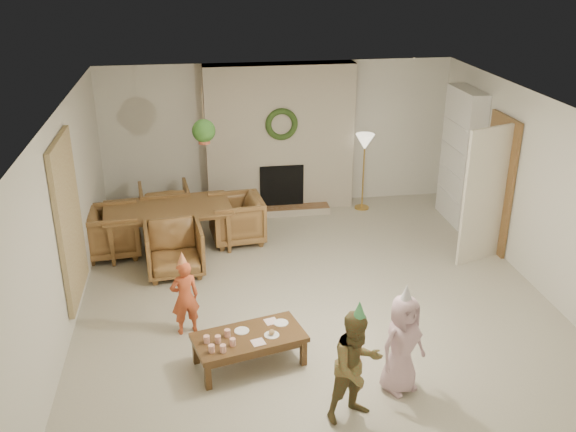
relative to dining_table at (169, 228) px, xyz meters
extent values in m
plane|color=#B7B29E|center=(1.89, -1.88, -0.33)|extent=(7.00, 7.00, 0.00)
plane|color=white|center=(1.89, -1.88, 2.17)|extent=(7.00, 7.00, 0.00)
plane|color=silver|center=(1.89, 1.62, 0.92)|extent=(7.00, 0.00, 7.00)
plane|color=silver|center=(1.89, -5.38, 0.92)|extent=(7.00, 0.00, 7.00)
plane|color=silver|center=(-1.11, -1.88, 0.92)|extent=(0.00, 7.00, 7.00)
plane|color=silver|center=(4.89, -1.88, 0.92)|extent=(0.00, 7.00, 7.00)
cube|color=#552116|center=(1.89, 1.42, 0.92)|extent=(2.50, 0.40, 2.50)
cube|color=brown|center=(1.89, 1.07, -0.27)|extent=(1.60, 0.30, 0.12)
cube|color=black|center=(1.89, 1.24, 0.12)|extent=(0.75, 0.12, 0.75)
torus|color=#244118|center=(1.89, 1.19, 1.22)|extent=(0.54, 0.10, 0.54)
cylinder|color=gold|center=(3.30, 1.12, -0.32)|extent=(0.25, 0.25, 0.03)
cylinder|color=gold|center=(3.30, 1.12, 0.30)|extent=(0.03, 0.03, 1.21)
cone|color=beige|center=(3.30, 1.12, 0.88)|extent=(0.32, 0.32, 0.27)
cube|color=white|center=(4.73, 0.42, 0.77)|extent=(0.30, 1.00, 2.20)
cube|color=white|center=(4.71, 0.42, 0.12)|extent=(0.30, 0.92, 0.03)
cube|color=white|center=(4.71, 0.42, 0.52)|extent=(0.30, 0.92, 0.03)
cube|color=white|center=(4.71, 0.42, 0.92)|extent=(0.30, 0.92, 0.03)
cube|color=white|center=(4.71, 0.42, 1.32)|extent=(0.30, 0.92, 0.03)
cube|color=#AE2031|center=(4.69, 0.27, 0.26)|extent=(0.20, 0.40, 0.24)
cube|color=#295696|center=(4.69, 0.47, 0.66)|extent=(0.20, 0.44, 0.24)
cube|color=#A06422|center=(4.69, 0.32, 1.05)|extent=(0.20, 0.36, 0.22)
cube|color=brown|center=(4.85, -0.68, 0.69)|extent=(0.05, 0.86, 2.04)
cube|color=beige|center=(4.47, -1.06, 0.67)|extent=(0.77, 0.32, 2.00)
cube|color=#BDB285|center=(-1.07, -1.68, 0.92)|extent=(0.06, 1.20, 2.00)
imported|color=brown|center=(0.00, 0.00, 0.00)|extent=(1.97, 1.23, 0.66)
imported|color=brown|center=(0.08, -0.82, 0.03)|extent=(0.85, 0.87, 0.73)
imported|color=brown|center=(-0.08, 0.82, 0.03)|extent=(0.85, 0.87, 0.73)
imported|color=brown|center=(-0.82, -0.08, 0.03)|extent=(0.87, 0.85, 0.73)
imported|color=brown|center=(1.02, 0.11, 0.03)|extent=(0.87, 0.85, 0.73)
cylinder|color=tan|center=(0.59, -0.38, 1.82)|extent=(0.01, 0.01, 0.70)
cylinder|color=#A34B34|center=(0.59, -0.38, 1.47)|extent=(0.16, 0.16, 0.12)
sphere|color=#26541C|center=(0.59, -0.38, 1.59)|extent=(0.32, 0.32, 0.32)
cube|color=#52371B|center=(0.92, -3.09, 0.01)|extent=(1.30, 0.86, 0.05)
cube|color=#52371B|center=(0.92, -3.09, -0.05)|extent=(1.19, 0.75, 0.07)
cube|color=#52371B|center=(0.45, -3.46, -0.17)|extent=(0.08, 0.08, 0.31)
cube|color=#52371B|center=(1.50, -3.20, -0.17)|extent=(0.08, 0.08, 0.31)
cube|color=#52371B|center=(0.33, -2.99, -0.17)|extent=(0.08, 0.08, 0.31)
cube|color=#52371B|center=(1.38, -2.73, -0.17)|extent=(0.08, 0.08, 0.31)
cylinder|color=white|center=(0.50, -3.34, 0.08)|extent=(0.08, 0.08, 0.08)
cylinder|color=white|center=(0.46, -3.16, 0.08)|extent=(0.08, 0.08, 0.08)
cylinder|color=white|center=(0.62, -3.35, 0.08)|extent=(0.08, 0.08, 0.08)
cylinder|color=white|center=(0.58, -3.18, 0.08)|extent=(0.08, 0.08, 0.08)
cylinder|color=white|center=(0.73, -3.25, 0.08)|extent=(0.08, 0.08, 0.08)
cylinder|color=white|center=(0.68, -3.07, 0.08)|extent=(0.08, 0.08, 0.08)
cylinder|color=white|center=(0.84, -3.00, 0.04)|extent=(0.20, 0.20, 0.01)
cylinder|color=white|center=(1.16, -3.13, 0.04)|extent=(0.20, 0.20, 0.01)
cylinder|color=white|center=(1.29, -2.90, 0.04)|extent=(0.20, 0.20, 0.01)
sphere|color=tan|center=(1.16, -3.13, 0.08)|extent=(0.08, 0.08, 0.06)
cube|color=#FFBBC2|center=(1.00, -3.24, 0.04)|extent=(0.17, 0.17, 0.01)
cube|color=#FFBBC2|center=(1.19, -2.86, 0.04)|extent=(0.17, 0.17, 0.01)
imported|color=#C04D29|center=(0.24, -2.35, 0.14)|extent=(0.39, 0.31, 0.94)
cone|color=#E3B74B|center=(0.24, -2.35, 0.65)|extent=(0.14, 0.14, 0.18)
imported|color=brown|center=(1.85, -4.08, 0.25)|extent=(0.68, 0.60, 1.16)
cone|color=#49AB62|center=(1.85, -4.08, 0.87)|extent=(0.14, 0.14, 0.19)
imported|color=#D2A8B6|center=(2.41, -3.74, 0.21)|extent=(0.63, 0.53, 1.08)
cone|color=silver|center=(2.41, -3.74, 0.80)|extent=(0.17, 0.17, 0.20)
camera|label=1|loc=(0.46, -8.87, 3.90)|focal=39.42mm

